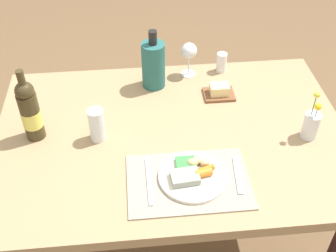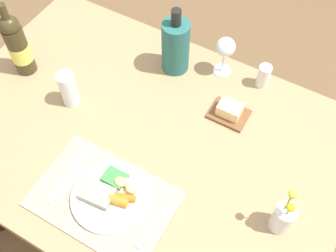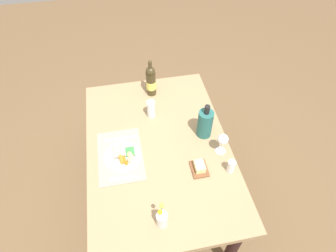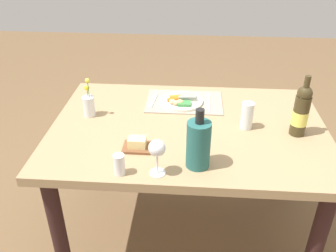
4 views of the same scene
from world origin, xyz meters
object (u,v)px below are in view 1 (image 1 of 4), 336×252
cooler_bottle (153,64)px  dining_table (172,152)px  fork (149,181)px  flower_vase (311,124)px  knife (238,175)px  water_tumbler (97,126)px  wine_bottle (30,111)px  butter_dish (219,91)px  dinner_plate (192,174)px  wine_glass (189,52)px  salt_shaker (222,62)px

cooler_bottle → dining_table: bearing=-81.9°
fork → flower_vase: flower_vase is taller
fork → knife: same height
fork → water_tumbler: 0.31m
dining_table → wine_bottle: (-0.52, 0.04, 0.23)m
knife → flower_vase: flower_vase is taller
fork → cooler_bottle: size_ratio=0.80×
cooler_bottle → butter_dish: bearing=-21.1°
dinner_plate → water_tumbler: 0.41m
wine_glass → butter_dish: (0.11, -0.17, -0.10)m
fork → knife: 0.31m
dinner_plate → flower_vase: size_ratio=1.13×
wine_glass → cooler_bottle: bearing=-157.5°
water_tumbler → flower_vase: bearing=-5.1°
knife → flower_vase: bearing=35.0°
salt_shaker → cooler_bottle: bearing=-165.7°
dining_table → knife: knife is taller
dining_table → fork: fork is taller
butter_dish → dining_table: bearing=-135.7°
water_tumbler → flower_vase: (0.80, -0.07, 0.00)m
knife → cooler_bottle: bearing=119.5°
flower_vase → wine_bottle: wine_bottle is taller
fork → knife: bearing=-0.6°
cooler_bottle → water_tumbler: bearing=-126.4°
dinner_plate → knife: bearing=-2.8°
wine_bottle → knife: bearing=-21.2°
dining_table → wine_glass: size_ratio=8.56×
dining_table → knife: (0.20, -0.24, 0.11)m
dinner_plate → knife: dinner_plate is taller
flower_vase → wine_glass: bearing=131.2°
water_tumbler → butter_dish: water_tumbler is taller
wine_bottle → dining_table: bearing=-4.2°
dinner_plate → cooler_bottle: 0.58m
knife → flower_vase: size_ratio=0.82×
knife → butter_dish: bearing=93.1°
water_tumbler → salt_shaker: size_ratio=1.49×
wine_glass → salt_shaker: (0.15, 0.01, -0.07)m
dinner_plate → water_tumbler: (-0.33, 0.24, 0.04)m
wine_glass → cooler_bottle: 0.18m
salt_shaker → wine_bottle: bearing=-155.1°
wine_bottle → wine_glass: bearing=29.0°
butter_dish → salt_shaker: (0.04, 0.19, 0.02)m
flower_vase → water_tumbler: bearing=174.9°
dining_table → dinner_plate: 0.27m
butter_dish → flower_vase: flower_vase is taller
flower_vase → salt_shaker: flower_vase is taller
fork → cooler_bottle: bearing=83.8°
fork → salt_shaker: (0.38, 0.65, 0.04)m
dining_table → cooler_bottle: cooler_bottle is taller
salt_shaker → fork: bearing=-120.2°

